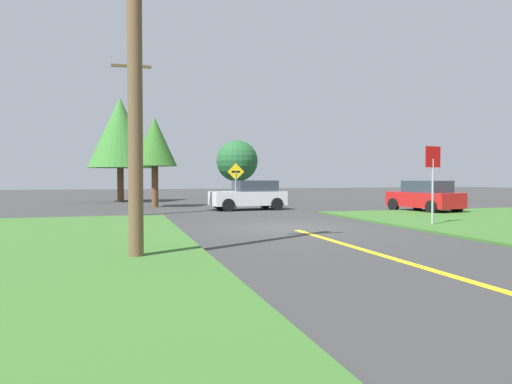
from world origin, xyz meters
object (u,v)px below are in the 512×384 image
stop_sign (433,170)px  oak_tree_right (237,161)px  car_approaching_junction (250,195)px  utility_pole_near (135,56)px  direction_sign (236,181)px  car_on_crossroad (425,197)px  utility_pole_mid (132,133)px  pine_tree_center (120,133)px  oak_tree_left (155,142)px

stop_sign → oak_tree_right: bearing=-99.0°
car_approaching_junction → utility_pole_near: (-6.57, -14.76, 3.58)m
utility_pole_near → direction_sign: 15.43m
car_on_crossroad → utility_pole_mid: 14.96m
stop_sign → oak_tree_right: oak_tree_right is taller
utility_pole_near → pine_tree_center: bearing=90.6°
utility_pole_mid → oak_tree_left: bearing=77.0°
stop_sign → car_approaching_junction: (-4.05, 10.48, -1.25)m
stop_sign → oak_tree_left: (-8.89, 14.37, 1.83)m
utility_pole_mid → oak_tree_left: 6.59m
utility_pole_mid → oak_tree_right: utility_pole_mid is taller
direction_sign → utility_pole_near: bearing=-111.8°
oak_tree_left → oak_tree_right: size_ratio=1.13×
stop_sign → direction_sign: bearing=-76.6°
car_on_crossroad → pine_tree_center: 21.72m
utility_pole_near → direction_sign: size_ratio=3.36×
stop_sign → oak_tree_left: bearing=-71.8°
utility_pole_mid → direction_sign: (5.39, 1.86, -2.26)m
car_on_crossroad → stop_sign: bearing=136.3°
car_approaching_junction → utility_pole_near: size_ratio=0.49×
stop_sign → pine_tree_center: pine_tree_center is taller
utility_pole_mid → oak_tree_left: size_ratio=1.39×
utility_pole_near → utility_pole_mid: (0.24, 12.23, -0.54)m
stop_sign → car_on_crossroad: size_ratio=0.71×
car_approaching_junction → oak_tree_left: bearing=-42.8°
car_approaching_junction → pine_tree_center: bearing=-62.0°
oak_tree_left → car_on_crossroad: bearing=-31.7°
direction_sign → car_on_crossroad: bearing=-21.0°
oak_tree_left → oak_tree_right: 10.94m
car_on_crossroad → oak_tree_right: (-5.96, 16.35, 2.31)m
stop_sign → utility_pole_mid: size_ratio=0.39×
oak_tree_right → utility_pole_near: bearing=-108.2°
utility_pole_near → utility_pole_mid: size_ratio=1.14×
utility_pole_near → oak_tree_right: bearing=71.8°
utility_pole_near → pine_tree_center: (-0.25, 25.66, 0.66)m
stop_sign → direction_sign: 11.02m
car_approaching_junction → oak_tree_right: size_ratio=0.87×
stop_sign → car_approaching_junction: 11.31m
car_approaching_junction → utility_pole_mid: utility_pole_mid is taller
stop_sign → utility_pole_near: size_ratio=0.34×
oak_tree_left → pine_tree_center: (-1.98, 7.01, 1.15)m
pine_tree_center → oak_tree_right: bearing=7.9°
direction_sign → pine_tree_center: 13.43m
car_approaching_junction → utility_pole_near: bearing=61.9°
oak_tree_left → pine_tree_center: pine_tree_center is taller
utility_pole_mid → car_on_crossroad: bearing=-6.5°
direction_sign → stop_sign: bearing=-63.1°
car_approaching_junction → direction_sign: size_ratio=1.64×
utility_pole_mid → car_approaching_junction: bearing=21.8°
oak_tree_right → pine_tree_center: bearing=-172.1°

